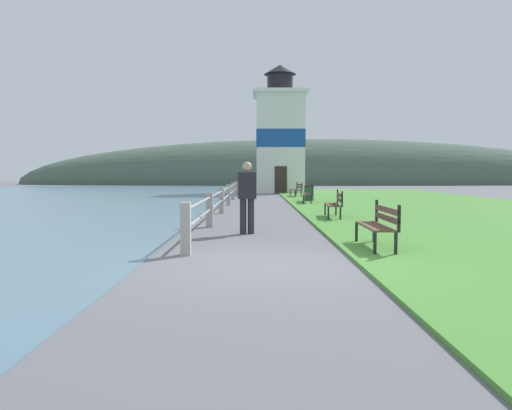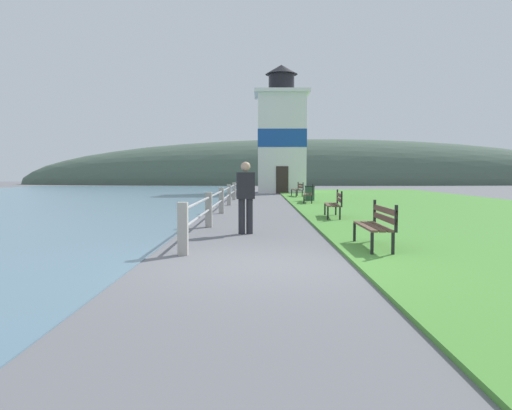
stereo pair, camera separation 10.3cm
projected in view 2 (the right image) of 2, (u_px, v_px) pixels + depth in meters
The scene contains 11 objects.
ground_plane at pixel (261, 265), 8.13m from camera, with size 160.00×160.00×0.00m, color slate.
grass_verge at pixel (426, 206), 22.50m from camera, with size 12.00×43.33×0.06m.
seawall_railing at pixel (226, 195), 20.85m from camera, with size 0.18×23.73×0.97m.
park_bench_near at pixel (377, 223), 9.67m from camera, with size 0.49×1.75×0.94m.
park_bench_midway at pixel (335, 203), 16.24m from camera, with size 0.61×1.79×0.94m.
park_bench_far at pixel (310, 193), 24.32m from camera, with size 0.65×1.85×0.94m.
park_bench_by_lighthouse at pixel (298, 189), 30.84m from camera, with size 0.64×1.81×0.94m.
lighthouse at pixel (281, 137), 38.08m from camera, with size 4.09×4.09×9.69m.
person_strolling at pixel (246, 195), 12.25m from camera, with size 0.46×0.29×1.78m.
trash_bin at pixel (310, 194), 26.04m from camera, with size 0.54×0.54×0.84m.
distant_hillside at pixel (319, 184), 66.85m from camera, with size 80.00×16.00×12.00m.
Camera 2 is at (-0.03, -8.05, 1.50)m, focal length 35.00 mm.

